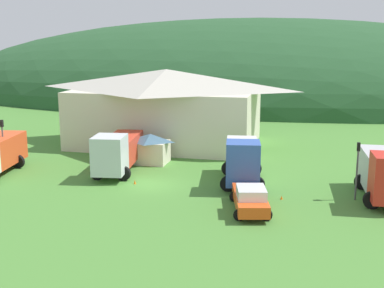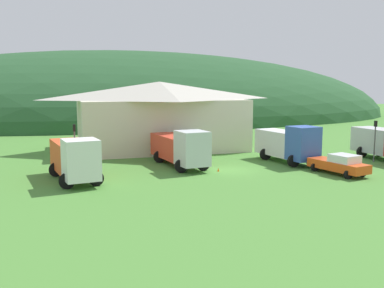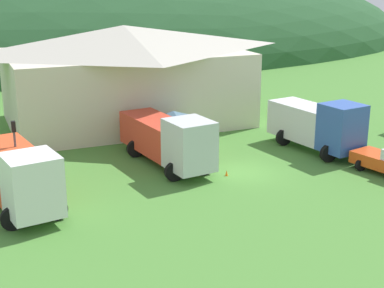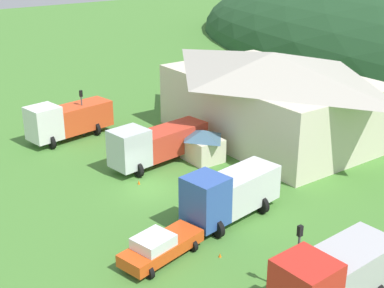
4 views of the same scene
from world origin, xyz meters
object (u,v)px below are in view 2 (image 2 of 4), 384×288
Objects in this scene: traffic_cone_near_pickup at (218,171)px; traffic_cone_mid_row at (337,167)px; depot_building at (160,114)px; service_pickup_orange at (339,164)px; play_shed_cream at (187,146)px; traffic_light_west at (75,145)px; box_truck_blue at (288,143)px; heavy_rig_white at (75,157)px; tow_truck_silver at (180,147)px; traffic_light_east at (375,137)px.

traffic_cone_near_pickup is 1.35× the size of traffic_cone_mid_row.
depot_building is 20.08m from traffic_cone_mid_row.
service_pickup_orange is 8.22× the size of traffic_cone_near_pickup.
play_shed_cream reaches higher than traffic_cone_near_pickup.
traffic_cone_mid_row is (21.99, -2.24, -2.53)m from traffic_light_west.
play_shed_cream is at bearing 97.42° from traffic_cone_near_pickup.
play_shed_cream is 9.46m from box_truck_blue.
traffic_light_west is (0.10, 1.43, 0.75)m from heavy_rig_white.
play_shed_cream is 0.43× the size of box_truck_blue.
traffic_cone_mid_row is (12.30, -15.40, -3.84)m from depot_building.
traffic_cone_mid_row is at bearing 65.05° from tow_truck_silver.
tow_truck_silver is 9.16m from traffic_light_west.
depot_building reaches higher than play_shed_cream.
heavy_rig_white is at bearing -93.86° from traffic_light_west.
play_shed_cream is 11.81m from traffic_light_west.
traffic_light_west is at bearing 166.88° from heavy_rig_white.
heavy_rig_white reaches higher than traffic_cone_mid_row.
traffic_light_west is (-20.24, 5.06, 1.71)m from service_pickup_orange.
traffic_light_west is (-9.69, -13.16, -1.31)m from depot_building.
tow_truck_silver is 13.77m from traffic_cone_mid_row.
traffic_cone_near_pickup is at bearing -83.96° from box_truck_blue.
traffic_cone_near_pickup is at bearing -82.58° from play_shed_cream.
tow_truck_silver is at bearing 129.48° from traffic_cone_near_pickup.
traffic_light_west is at bearing -96.10° from box_truck_blue.
box_truck_blue is at bearing 2.54° from traffic_light_west.
depot_building is 17.68m from heavy_rig_white.
play_shed_cream is at bearing 158.42° from traffic_light_east.
depot_building is 16.39m from traffic_light_west.
traffic_cone_near_pickup is (2.43, -2.95, -1.72)m from tow_truck_silver.
tow_truck_silver reaches higher than traffic_cone_near_pickup.
box_truck_blue is 4.71m from traffic_cone_mid_row.
box_truck_blue is at bearing 14.68° from traffic_cone_near_pickup.
depot_building is 14.90m from traffic_cone_near_pickup.
traffic_light_west is at bearing -153.87° from play_shed_cream.
box_truck_blue is 1.88× the size of traffic_light_east.
traffic_light_west is 8.59× the size of traffic_cone_mid_row.
service_pickup_orange is (9.69, -10.23, -0.47)m from play_shed_cream.
box_truck_blue reaches higher than tow_truck_silver.
depot_building is at bearing -151.73° from box_truck_blue.
traffic_cone_mid_row is (1.75, 2.81, -0.83)m from service_pickup_orange.
traffic_cone_mid_row is (-4.71, -1.03, -2.38)m from traffic_light_east.
traffic_light_west is 22.25m from traffic_cone_mid_row.
depot_building reaches higher than traffic_cone_near_pickup.
heavy_rig_white is 26.80m from traffic_light_east.
traffic_cone_mid_row is (3.05, -3.08, -1.82)m from box_truck_blue.
traffic_light_east is 8.01× the size of traffic_cone_mid_row.
play_shed_cream is (0.86, -7.98, -2.54)m from depot_building.
traffic_cone_near_pickup is 10.68m from traffic_cone_mid_row.
heavy_rig_white is (-9.78, -14.59, -2.06)m from depot_building.
tow_truck_silver is 13.27× the size of traffic_cone_near_pickup.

